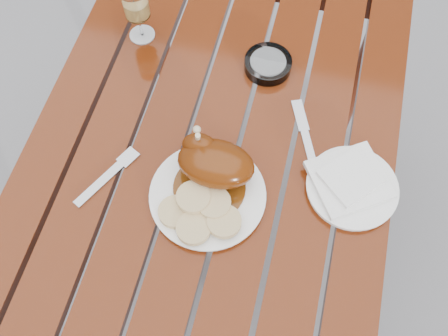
% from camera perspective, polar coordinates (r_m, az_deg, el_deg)
% --- Properties ---
extents(ground, '(60.00, 60.00, 0.00)m').
position_cam_1_polar(ground, '(1.81, -0.56, -7.95)').
color(ground, slate).
rests_on(ground, ground).
extents(table, '(0.80, 1.20, 0.75)m').
position_cam_1_polar(table, '(1.46, -0.69, -3.21)').
color(table, '#67250C').
rests_on(table, ground).
extents(dinner_plate, '(0.32, 0.32, 0.02)m').
position_cam_1_polar(dinner_plate, '(1.04, -1.88, -3.18)').
color(dinner_plate, white).
rests_on(dinner_plate, table).
extents(roast_duck, '(0.16, 0.17, 0.12)m').
position_cam_1_polar(roast_duck, '(1.01, -1.25, 0.64)').
color(roast_duck, '#582A0A').
rests_on(roast_duck, dinner_plate).
extents(bread_dumplings, '(0.17, 0.13, 0.03)m').
position_cam_1_polar(bread_dumplings, '(1.00, -2.77, -5.08)').
color(bread_dumplings, tan).
rests_on(bread_dumplings, dinner_plate).
extents(wine_glass, '(0.07, 0.07, 0.15)m').
position_cam_1_polar(wine_glass, '(1.25, -9.83, 16.98)').
color(wine_glass, '#E3BC67').
rests_on(wine_glass, table).
extents(side_plate, '(0.24, 0.24, 0.02)m').
position_cam_1_polar(side_plate, '(1.08, 14.40, -2.21)').
color(side_plate, white).
rests_on(side_plate, table).
extents(napkin, '(0.20, 0.20, 0.01)m').
position_cam_1_polar(napkin, '(1.07, 14.12, -1.31)').
color(napkin, white).
rests_on(napkin, side_plate).
extents(ashtray, '(0.14, 0.14, 0.03)m').
position_cam_1_polar(ashtray, '(1.21, 5.04, 11.74)').
color(ashtray, '#B2B7BC').
rests_on(ashtray, table).
extents(fork, '(0.09, 0.15, 0.01)m').
position_cam_1_polar(fork, '(1.09, -13.54, -1.28)').
color(fork, gray).
rests_on(fork, table).
extents(knife, '(0.09, 0.18, 0.01)m').
position_cam_1_polar(knife, '(1.11, 9.63, 2.38)').
color(knife, gray).
rests_on(knife, table).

